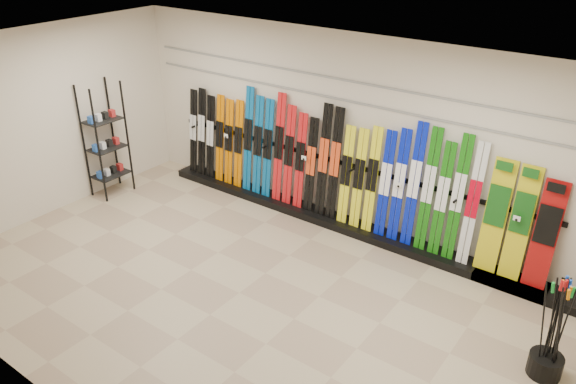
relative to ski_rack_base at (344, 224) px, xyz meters
The scene contains 12 objects.
floor 2.29m from the ski_rack_base, 95.64° to the right, with size 8.00×8.00×0.00m, color #A0876E.
back_wall 1.47m from the ski_rack_base, 135.64° to the left, with size 8.00×8.00×0.00m, color beige.
left_wall 5.01m from the ski_rack_base, 151.65° to the right, with size 5.00×5.00×0.00m, color beige.
ceiling 3.73m from the ski_rack_base, 95.64° to the right, with size 8.00×8.00×0.00m, color silver.
ski_rack_base is the anchor object (origin of this frame).
skis 1.09m from the ski_rack_base, behind, with size 5.37×0.22×1.83m.
snowboards 2.67m from the ski_rack_base, ahead, with size 0.94×0.24×1.57m.
accessory_rack 4.30m from the ski_rack_base, 161.17° to the right, with size 0.40×0.60×1.99m, color black.
pole_bin 3.66m from the ski_rack_base, 22.87° to the right, with size 0.36×0.36×0.25m, color black.
ski_poles 3.70m from the ski_rack_base, 22.82° to the right, with size 0.30×0.32×1.18m.
slatwall_rail_0 1.96m from the ski_rack_base, 138.37° to the left, with size 7.60×0.02×0.03m, color gray.
slatwall_rail_1 2.26m from the ski_rack_base, 138.37° to the left, with size 7.60×0.02×0.03m, color gray.
Camera 1 is at (4.07, -4.45, 4.49)m, focal length 35.00 mm.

